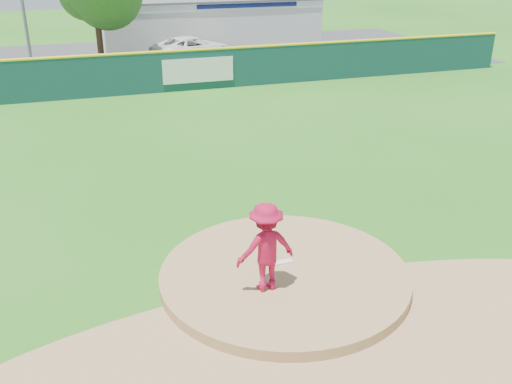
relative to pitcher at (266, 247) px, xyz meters
name	(u,v)px	position (x,y,z in m)	size (l,w,h in m)	color
ground	(284,280)	(0.62, 0.52, -1.21)	(120.00, 120.00, 0.00)	#286B19
pitchers_mound	(284,280)	(0.62, 0.52, -1.21)	(5.50, 5.50, 0.50)	#9E774C
pitching_rubber	(280,263)	(0.62, 0.82, -0.94)	(0.60, 0.15, 0.04)	white
infield_dirt_arc	(345,367)	(0.62, -2.48, -1.21)	(15.40, 15.40, 0.01)	#9E774C
parking_lot	(133,60)	(0.62, 27.52, -1.20)	(44.00, 16.00, 0.02)	#38383A
pitcher	(266,247)	(0.00, 0.00, 0.00)	(1.25, 0.72, 1.93)	#AE0E36
van	(192,48)	(4.29, 26.47, -0.47)	(2.41, 5.23, 1.45)	white
pool_building_grp	(205,20)	(6.62, 32.52, 0.45)	(15.20, 8.20, 3.31)	silver
fence_banners	(57,80)	(-3.88, 18.44, -0.21)	(17.05, 0.04, 1.20)	#56140C
outfield_fence	(154,71)	(0.62, 18.52, -0.13)	(40.00, 0.14, 2.07)	#123B3A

